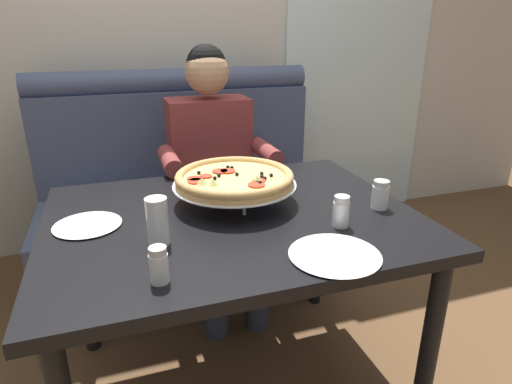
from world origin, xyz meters
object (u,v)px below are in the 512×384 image
booth_bench (188,206)px  pizza (234,179)px  plate_near_right (87,223)px  shaker_oregano (341,214)px  dining_table (233,237)px  shaker_parmesan (159,267)px  shaker_pepper_flakes (380,196)px  diner_main (215,165)px  drinking_glass (158,223)px  plate_near_left (335,253)px

booth_bench → pizza: size_ratio=3.52×
plate_near_right → shaker_oregano: bearing=-18.5°
dining_table → plate_near_right: (-0.47, 0.06, 0.10)m
shaker_oregano → shaker_parmesan: bearing=-166.2°
shaker_parmesan → shaker_pepper_flakes: bearing=16.4°
shaker_parmesan → shaker_oregano: bearing=13.8°
dining_table → diner_main: 0.69m
pizza → shaker_pepper_flakes: size_ratio=4.36×
diner_main → plate_near_right: 0.85m
dining_table → shaker_oregano: bearing=-33.7°
dining_table → diner_main: size_ratio=0.97×
shaker_parmesan → diner_main: bearing=69.5°
plate_near_right → drinking_glass: bearing=-43.5°
booth_bench → dining_table: booth_bench is taller
shaker_oregano → shaker_pepper_flakes: (0.20, 0.09, -0.00)m
plate_near_left → booth_bench: bearing=98.3°
plate_near_right → plate_near_left: bearing=-33.0°
plate_near_right → booth_bench: bearing=62.4°
shaker_oregano → plate_near_left: size_ratio=0.40×
pizza → drinking_glass: 0.38m
diner_main → shaker_pepper_flakes: 0.90m
pizza → plate_near_left: 0.50m
shaker_pepper_flakes → pizza: bearing=155.8°
pizza → shaker_oregano: 0.40m
pizza → plate_near_left: (0.16, -0.47, -0.08)m
shaker_oregano → shaker_pepper_flakes: shaker_oregano is taller
booth_bench → pizza: 0.96m
shaker_parmesan → plate_near_right: size_ratio=0.45×
booth_bench → shaker_pepper_flakes: booth_bench is taller
shaker_parmesan → plate_near_left: size_ratio=0.37×
diner_main → plate_near_left: size_ratio=4.90×
dining_table → plate_near_right: 0.48m
booth_bench → shaker_oregano: bearing=-75.3°
dining_table → diner_main: (0.10, 0.68, 0.05)m
shaker_pepper_flakes → drinking_glass: size_ratio=0.71×
diner_main → drinking_glass: diner_main is taller
dining_table → shaker_oregano: 0.39m
plate_near_right → drinking_glass: 0.29m
shaker_pepper_flakes → drinking_glass: (-0.77, -0.02, 0.02)m
dining_table → plate_near_left: (0.19, -0.37, 0.10)m
dining_table → pizza: size_ratio=2.78×
shaker_oregano → plate_near_left: shaker_oregano is taller
booth_bench → dining_table: 0.99m
plate_near_left → plate_near_right: size_ratio=1.21×
shaker_pepper_flakes → shaker_parmesan: bearing=-163.6°
booth_bench → shaker_parmesan: 1.38m
booth_bench → shaker_oregano: 1.25m
booth_bench → shaker_parmesan: (-0.29, -1.30, 0.39)m
booth_bench → drinking_glass: size_ratio=10.91×
diner_main → shaker_oregano: (0.20, -0.89, 0.08)m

